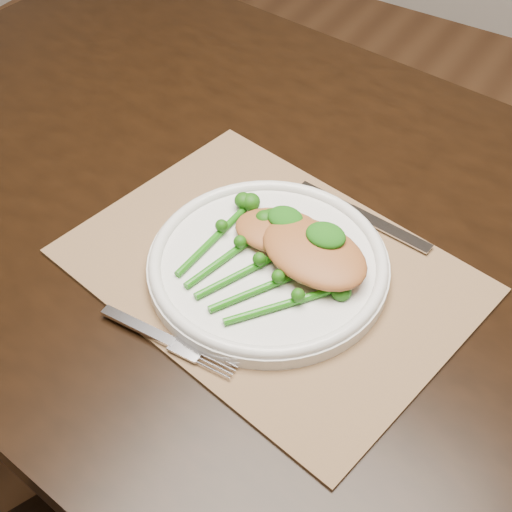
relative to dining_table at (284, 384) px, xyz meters
The scene contains 11 objects.
floor 0.38m from the dining_table, 132.78° to the left, with size 4.00×4.00×0.00m, color brown.
dining_table is the anchor object (origin of this frame).
placemat 0.38m from the dining_table, 79.70° to the right, with size 0.48×0.35×0.00m, color brown.
dinner_plate 0.40m from the dining_table, 80.12° to the right, with size 0.30×0.30×0.03m.
knife 0.39m from the dining_table, 51.37° to the left, with size 0.21×0.04×0.01m.
fork 0.45m from the dining_table, 92.90° to the right, with size 0.18×0.03×0.01m.
chicken_fillet_left 0.41m from the dining_table, 82.37° to the right, with size 0.12×0.08×0.02m, color #AD6532.
chicken_fillet_right 0.42m from the dining_table, 43.38° to the right, with size 0.14×0.10×0.03m, color #AD6532.
pesto_dollop_left 0.42m from the dining_table, 78.98° to the right, with size 0.05×0.04×0.02m, color #0E470A.
pesto_dollop_right 0.44m from the dining_table, 31.36° to the right, with size 0.05×0.04×0.02m, color #0E470A.
broccolini_bundle 0.42m from the dining_table, 88.80° to the right, with size 0.21×0.22×0.04m.
Camera 1 is at (0.38, -0.66, 1.42)m, focal length 50.00 mm.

